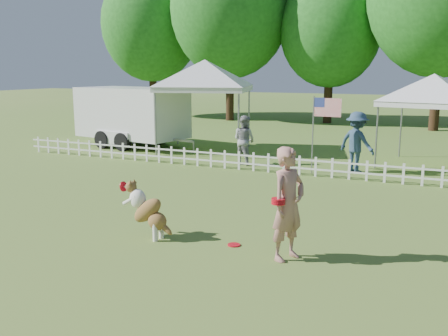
{
  "coord_description": "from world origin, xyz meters",
  "views": [
    {
      "loc": [
        3.86,
        -7.5,
        3.16
      ],
      "look_at": [
        -0.49,
        2.0,
        1.1
      ],
      "focal_mm": 40.0,
      "sensor_mm": 36.0,
      "label": 1
    }
  ],
  "objects_px": {
    "dog": "(148,211)",
    "canopy_tent_left": "(205,107)",
    "cargo_trailer": "(132,116)",
    "spectator_b": "(357,142)",
    "frisbee_on_turf": "(234,245)",
    "handler": "(288,204)",
    "spectator_a": "(244,140)",
    "canopy_tent_right": "(431,122)",
    "flag_pole": "(313,135)"
  },
  "relations": [
    {
      "from": "handler",
      "to": "canopy_tent_left",
      "type": "relative_size",
      "value": 0.55
    },
    {
      "from": "dog",
      "to": "canopy_tent_left",
      "type": "relative_size",
      "value": 0.31
    },
    {
      "from": "cargo_trailer",
      "to": "spectator_a",
      "type": "xyz_separation_m",
      "value": [
        5.83,
        -1.87,
        -0.42
      ]
    },
    {
      "from": "handler",
      "to": "spectator_a",
      "type": "relative_size",
      "value": 1.16
    },
    {
      "from": "flag_pole",
      "to": "spectator_a",
      "type": "relative_size",
      "value": 1.43
    },
    {
      "from": "dog",
      "to": "spectator_a",
      "type": "height_order",
      "value": "spectator_a"
    },
    {
      "from": "dog",
      "to": "frisbee_on_turf",
      "type": "height_order",
      "value": "dog"
    },
    {
      "from": "dog",
      "to": "flag_pole",
      "type": "bearing_deg",
      "value": 85.52
    },
    {
      "from": "canopy_tent_left",
      "to": "spectator_b",
      "type": "xyz_separation_m",
      "value": [
        6.18,
        -1.77,
        -0.79
      ]
    },
    {
      "from": "frisbee_on_turf",
      "to": "cargo_trailer",
      "type": "relative_size",
      "value": 0.04
    },
    {
      "from": "handler",
      "to": "canopy_tent_right",
      "type": "bearing_deg",
      "value": 12.8
    },
    {
      "from": "dog",
      "to": "frisbee_on_turf",
      "type": "relative_size",
      "value": 4.6
    },
    {
      "from": "handler",
      "to": "cargo_trailer",
      "type": "height_order",
      "value": "cargo_trailer"
    },
    {
      "from": "handler",
      "to": "canopy_tent_left",
      "type": "height_order",
      "value": "canopy_tent_left"
    },
    {
      "from": "handler",
      "to": "spectator_b",
      "type": "xyz_separation_m",
      "value": [
        -0.27,
        7.99,
        -0.02
      ]
    },
    {
      "from": "spectator_a",
      "to": "spectator_b",
      "type": "height_order",
      "value": "spectator_b"
    },
    {
      "from": "handler",
      "to": "dog",
      "type": "xyz_separation_m",
      "value": [
        -2.73,
        -0.07,
        -0.42
      ]
    },
    {
      "from": "handler",
      "to": "spectator_b",
      "type": "bearing_deg",
      "value": 24.79
    },
    {
      "from": "canopy_tent_left",
      "to": "cargo_trailer",
      "type": "relative_size",
      "value": 0.61
    },
    {
      "from": "frisbee_on_turf",
      "to": "canopy_tent_left",
      "type": "height_order",
      "value": "canopy_tent_left"
    },
    {
      "from": "handler",
      "to": "dog",
      "type": "relative_size",
      "value": 1.79
    },
    {
      "from": "spectator_a",
      "to": "spectator_b",
      "type": "distance_m",
      "value": 3.69
    },
    {
      "from": "flag_pole",
      "to": "canopy_tent_right",
      "type": "bearing_deg",
      "value": 45.18
    },
    {
      "from": "canopy_tent_left",
      "to": "frisbee_on_turf",
      "type": "bearing_deg",
      "value": -75.49
    },
    {
      "from": "dog",
      "to": "cargo_trailer",
      "type": "height_order",
      "value": "cargo_trailer"
    },
    {
      "from": "frisbee_on_turf",
      "to": "canopy_tent_right",
      "type": "xyz_separation_m",
      "value": [
        2.83,
        9.69,
        1.48
      ]
    },
    {
      "from": "flag_pole",
      "to": "cargo_trailer",
      "type": "bearing_deg",
      "value": 169.81
    },
    {
      "from": "spectator_a",
      "to": "spectator_b",
      "type": "bearing_deg",
      "value": -157.71
    },
    {
      "from": "canopy_tent_left",
      "to": "spectator_a",
      "type": "height_order",
      "value": "canopy_tent_left"
    },
    {
      "from": "handler",
      "to": "spectator_a",
      "type": "height_order",
      "value": "handler"
    },
    {
      "from": "canopy_tent_right",
      "to": "spectator_a",
      "type": "xyz_separation_m",
      "value": [
        -5.71,
        -2.2,
        -0.66
      ]
    },
    {
      "from": "dog",
      "to": "flag_pole",
      "type": "relative_size",
      "value": 0.45
    },
    {
      "from": "cargo_trailer",
      "to": "canopy_tent_left",
      "type": "bearing_deg",
      "value": 12.95
    },
    {
      "from": "handler",
      "to": "spectator_b",
      "type": "relative_size",
      "value": 1.02
    },
    {
      "from": "spectator_b",
      "to": "canopy_tent_left",
      "type": "bearing_deg",
      "value": 10.93
    },
    {
      "from": "canopy_tent_right",
      "to": "cargo_trailer",
      "type": "height_order",
      "value": "canopy_tent_right"
    },
    {
      "from": "cargo_trailer",
      "to": "spectator_b",
      "type": "bearing_deg",
      "value": 0.26
    },
    {
      "from": "canopy_tent_left",
      "to": "spectator_a",
      "type": "bearing_deg",
      "value": -54.26
    },
    {
      "from": "canopy_tent_left",
      "to": "canopy_tent_right",
      "type": "relative_size",
      "value": 1.17
    },
    {
      "from": "handler",
      "to": "dog",
      "type": "distance_m",
      "value": 2.76
    },
    {
      "from": "frisbee_on_turf",
      "to": "canopy_tent_left",
      "type": "relative_size",
      "value": 0.07
    },
    {
      "from": "dog",
      "to": "spectator_b",
      "type": "height_order",
      "value": "spectator_b"
    },
    {
      "from": "spectator_a",
      "to": "dog",
      "type": "bearing_deg",
      "value": 116.76
    },
    {
      "from": "frisbee_on_turf",
      "to": "spectator_b",
      "type": "height_order",
      "value": "spectator_b"
    },
    {
      "from": "frisbee_on_turf",
      "to": "canopy_tent_right",
      "type": "distance_m",
      "value": 10.2
    },
    {
      "from": "frisbee_on_turf",
      "to": "canopy_tent_right",
      "type": "bearing_deg",
      "value": 73.7
    },
    {
      "from": "frisbee_on_turf",
      "to": "canopy_tent_left",
      "type": "xyz_separation_m",
      "value": [
        -5.38,
        9.54,
        1.73
      ]
    },
    {
      "from": "canopy_tent_left",
      "to": "cargo_trailer",
      "type": "height_order",
      "value": "canopy_tent_left"
    },
    {
      "from": "spectator_b",
      "to": "spectator_a",
      "type": "bearing_deg",
      "value": 31.35
    },
    {
      "from": "canopy_tent_left",
      "to": "spectator_b",
      "type": "bearing_deg",
      "value": -30.85
    }
  ]
}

